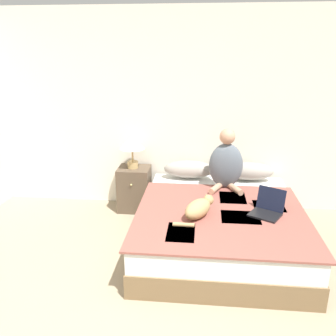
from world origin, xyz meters
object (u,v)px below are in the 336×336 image
pillow_near (189,169)px  table_lamp (132,144)px  cat_tabby (199,208)px  bed (219,226)px  nightstand (134,189)px  person_sitting (226,164)px  laptop_open (267,209)px  pillow_far (248,171)px

pillow_near → table_lamp: size_ratio=1.49×
table_lamp → cat_tabby: bearing=-51.9°
cat_tabby → bed: bearing=-7.1°
bed → nightstand: 1.36m
cat_tabby → pillow_near: bearing=38.3°
pillow_near → bed: bearing=-66.2°
bed → table_lamp: size_ratio=4.70×
person_sitting → laptop_open: (0.38, -0.71, -0.24)m
bed → nightstand: (-1.09, 0.82, 0.06)m
pillow_near → nightstand: 0.77m
bed → person_sitting: size_ratio=2.84×
pillow_far → person_sitting: size_ratio=0.90×
laptop_open → nightstand: 1.84m
pillow_far → nightstand: 1.49m
person_sitting → pillow_near: bearing=146.2°
pillow_near → person_sitting: (0.45, -0.30, 0.19)m
pillow_near → table_lamp: bearing=-177.7°
laptop_open → pillow_far: bearing=124.7°
bed → nightstand: size_ratio=3.48×
pillow_near → laptop_open: bearing=-50.6°
cat_tabby → table_lamp: size_ratio=1.07×
bed → person_sitting: bearing=82.4°
pillow_near → laptop_open: size_ratio=1.64×
nightstand → table_lamp: (-0.01, -0.00, 0.61)m
laptop_open → nightstand: laptop_open is taller
nightstand → table_lamp: 0.61m
person_sitting → pillow_far: bearing=45.0°
cat_tabby → laptop_open: laptop_open is taller
bed → pillow_near: 0.99m
pillow_far → person_sitting: 0.46m
table_lamp → pillow_near: bearing=2.3°
pillow_far → cat_tabby: size_ratio=1.39×
pillow_far → table_lamp: (-1.47, -0.03, 0.32)m
bed → cat_tabby: bearing=-128.0°
bed → cat_tabby: 0.49m
person_sitting → cat_tabby: size_ratio=1.55×
person_sitting → bed: bearing=-97.6°
pillow_far → nightstand: (-1.46, -0.03, -0.29)m
bed → pillow_near: size_ratio=3.15×
cat_tabby → table_lamp: bearing=69.0°
person_sitting → table_lamp: bearing=167.0°
bed → pillow_near: bearing=113.8°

